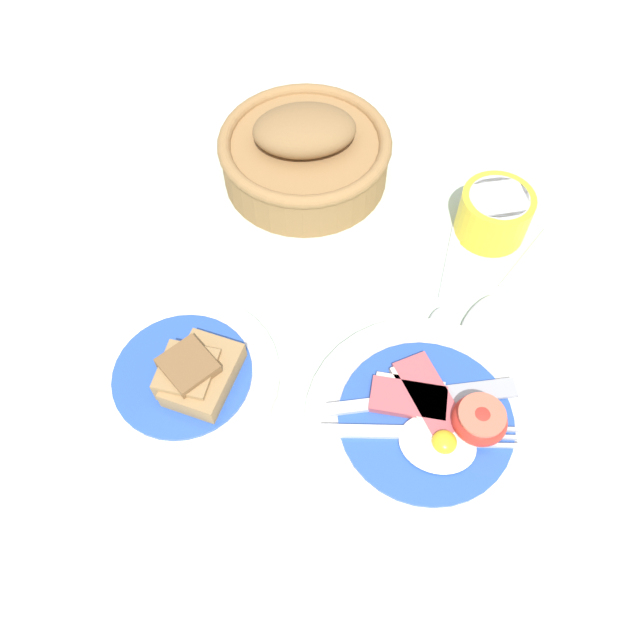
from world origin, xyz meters
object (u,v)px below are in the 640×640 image
(sugar_cup, at_px, (494,213))
(teaspoon_by_saucer, at_px, (493,300))
(teaspoon_near_cup, at_px, (441,314))
(breakfast_plate, at_px, (429,421))
(bread_basket, at_px, (305,152))
(bread_plate, at_px, (187,376))

(sugar_cup, bearing_deg, teaspoon_by_saucer, -83.75)
(teaspoon_by_saucer, relative_size, teaspoon_near_cup, 0.93)
(teaspoon_by_saucer, height_order, teaspoon_near_cup, same)
(breakfast_plate, xyz_separation_m, teaspoon_near_cup, (-0.00, 0.13, -0.01))
(bread_basket, relative_size, teaspoon_by_saucer, 1.15)
(breakfast_plate, relative_size, bread_basket, 1.12)
(bread_plate, relative_size, teaspoon_by_saucer, 1.07)
(breakfast_plate, bearing_deg, sugar_cup, 81.09)
(bread_plate, height_order, sugar_cup, sugar_cup)
(bread_plate, height_order, bread_basket, bread_basket)
(breakfast_plate, height_order, sugar_cup, sugar_cup)
(teaspoon_by_saucer, bearing_deg, bread_plate, -34.20)
(bread_plate, xyz_separation_m, sugar_cup, (0.28, 0.27, 0.02))
(breakfast_plate, relative_size, teaspoon_by_saucer, 1.29)
(teaspoon_by_saucer, distance_m, teaspoon_near_cup, 0.06)
(bread_basket, bearing_deg, sugar_cup, -10.28)
(bread_plate, distance_m, bread_basket, 0.31)
(bread_basket, distance_m, teaspoon_near_cup, 0.26)
(sugar_cup, xyz_separation_m, bread_basket, (-0.23, 0.04, 0.01))
(bread_plate, xyz_separation_m, bread_basket, (0.05, 0.31, 0.02))
(teaspoon_near_cup, bearing_deg, sugar_cup, 165.04)
(bread_basket, relative_size, teaspoon_near_cup, 1.07)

